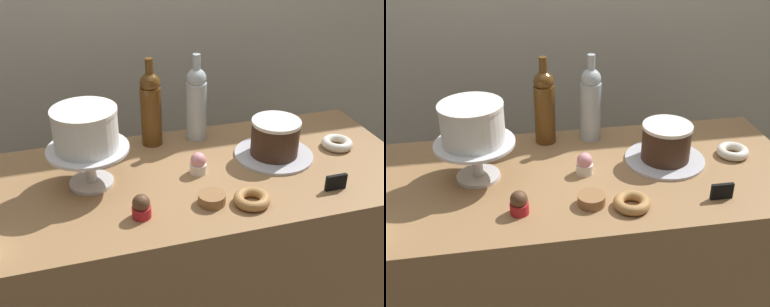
# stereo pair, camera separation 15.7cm
# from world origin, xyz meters

# --- Properties ---
(display_counter) EXTENTS (1.50, 0.66, 0.91)m
(display_counter) POSITION_xyz_m (0.00, 0.00, 0.45)
(display_counter) COLOR #997047
(display_counter) RESTS_ON ground_plane
(cake_stand_pedestal) EXTENTS (0.26, 0.26, 0.13)m
(cake_stand_pedestal) POSITION_xyz_m (-0.32, 0.04, 1.00)
(cake_stand_pedestal) COLOR silver
(cake_stand_pedestal) RESTS_ON display_counter
(white_layer_cake) EXTENTS (0.20, 0.20, 0.13)m
(white_layer_cake) POSITION_xyz_m (-0.32, 0.04, 1.10)
(white_layer_cake) COLOR white
(white_layer_cake) RESTS_ON cake_stand_pedestal
(silver_serving_platter) EXTENTS (0.28, 0.28, 0.01)m
(silver_serving_platter) POSITION_xyz_m (0.31, 0.04, 0.91)
(silver_serving_platter) COLOR silver
(silver_serving_platter) RESTS_ON display_counter
(chocolate_round_cake) EXTENTS (0.17, 0.17, 0.13)m
(chocolate_round_cake) POSITION_xyz_m (0.31, 0.04, 0.98)
(chocolate_round_cake) COLOR #3D2619
(chocolate_round_cake) RESTS_ON silver_serving_platter
(wine_bottle_clear) EXTENTS (0.08, 0.08, 0.33)m
(wine_bottle_clear) POSITION_xyz_m (0.09, 0.25, 1.05)
(wine_bottle_clear) COLOR #B2BCC1
(wine_bottle_clear) RESTS_ON display_counter
(wine_bottle_amber) EXTENTS (0.08, 0.08, 0.33)m
(wine_bottle_amber) POSITION_xyz_m (-0.08, 0.26, 1.05)
(wine_bottle_amber) COLOR #5B3814
(wine_bottle_amber) RESTS_ON display_counter
(cupcake_chocolate) EXTENTS (0.06, 0.06, 0.07)m
(cupcake_chocolate) POSITION_xyz_m (-0.20, -0.18, 0.94)
(cupcake_chocolate) COLOR red
(cupcake_chocolate) RESTS_ON display_counter
(cupcake_strawberry) EXTENTS (0.06, 0.06, 0.07)m
(cupcake_strawberry) POSITION_xyz_m (0.02, 0.01, 0.94)
(cupcake_strawberry) COLOR white
(cupcake_strawberry) RESTS_ON display_counter
(donut_maple) EXTENTS (0.11, 0.11, 0.03)m
(donut_maple) POSITION_xyz_m (0.13, -0.21, 0.92)
(donut_maple) COLOR #B27F47
(donut_maple) RESTS_ON display_counter
(donut_sugar) EXTENTS (0.11, 0.11, 0.03)m
(donut_sugar) POSITION_xyz_m (0.56, 0.03, 0.92)
(donut_sugar) COLOR silver
(donut_sugar) RESTS_ON display_counter
(cookie_stack) EXTENTS (0.08, 0.08, 0.03)m
(cookie_stack) POSITION_xyz_m (0.01, -0.17, 0.92)
(cookie_stack) COLOR olive
(cookie_stack) RESTS_ON display_counter
(price_sign_chalkboard) EXTENTS (0.07, 0.01, 0.05)m
(price_sign_chalkboard) POSITION_xyz_m (0.41, -0.21, 0.93)
(price_sign_chalkboard) COLOR black
(price_sign_chalkboard) RESTS_ON display_counter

